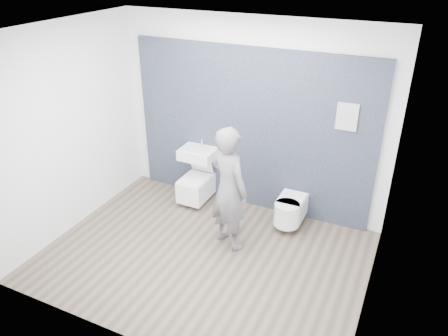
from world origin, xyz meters
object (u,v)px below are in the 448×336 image
at_px(toilet_rounded, 290,210).
at_px(visitor, 229,189).
at_px(washbasin, 198,154).
at_px(toilet_square, 196,186).

relative_size(toilet_rounded, visitor, 0.37).
bearing_deg(washbasin, toilet_rounded, -4.41).
bearing_deg(toilet_square, visitor, -40.29).
height_order(washbasin, toilet_rounded, washbasin).
xyz_separation_m(washbasin, toilet_rounded, (1.51, -0.12, -0.52)).
bearing_deg(visitor, toilet_square, -16.14).
xyz_separation_m(toilet_square, visitor, (0.91, -0.77, 0.57)).
bearing_deg(visitor, toilet_rounded, -105.19).
xyz_separation_m(washbasin, toilet_square, (0.00, -0.09, -0.52)).
height_order(toilet_square, visitor, visitor).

